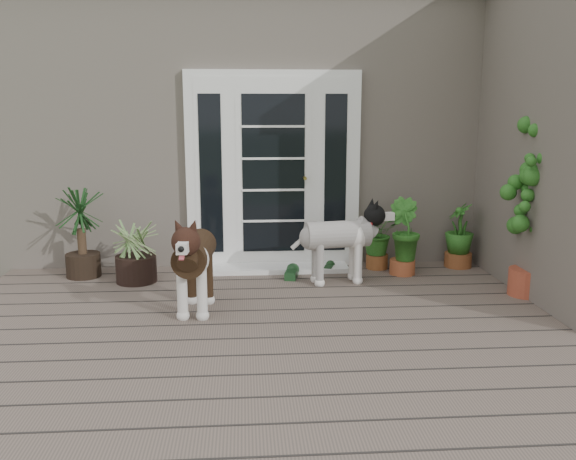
{
  "coord_description": "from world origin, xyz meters",
  "views": [
    {
      "loc": [
        -0.52,
        -4.07,
        1.88
      ],
      "look_at": [
        -0.1,
        1.75,
        0.7
      ],
      "focal_mm": 38.04,
      "sensor_mm": 36.0,
      "label": 1
    }
  ],
  "objects": [
    {
      "name": "sapling",
      "position": [
        2.15,
        1.33,
        1.03
      ],
      "size": [
        0.62,
        0.62,
        1.82
      ],
      "primitive_type": null,
      "rotation": [
        0.0,
        0.0,
        -0.18
      ],
      "color": "#185518",
      "rests_on": "deck"
    },
    {
      "name": "clog_right",
      "position": [
        0.4,
        2.34,
        0.16
      ],
      "size": [
        0.19,
        0.28,
        0.08
      ],
      "primitive_type": null,
      "rotation": [
        0.0,
        0.0,
        -0.31
      ],
      "color": "#143316",
      "rests_on": "deck"
    },
    {
      "name": "roof_main",
      "position": [
        0.0,
        4.65,
        3.2
      ],
      "size": [
        7.6,
        4.2,
        0.2
      ],
      "primitive_type": "cube",
      "color": "#2D2826",
      "rests_on": "house_main"
    },
    {
      "name": "spider_plant",
      "position": [
        -1.63,
        2.05,
        0.49
      ],
      "size": [
        0.81,
        0.81,
        0.73
      ],
      "primitive_type": null,
      "rotation": [
        0.0,
        0.0,
        -0.21
      ],
      "color": "#799159",
      "rests_on": "deck"
    },
    {
      "name": "yucca",
      "position": [
        -2.23,
        2.29,
        0.61
      ],
      "size": [
        0.85,
        0.85,
        0.98
      ],
      "primitive_type": null,
      "rotation": [
        0.0,
        0.0,
        -0.31
      ],
      "color": "black",
      "rests_on": "deck"
    },
    {
      "name": "deck",
      "position": [
        0.0,
        0.4,
        0.06
      ],
      "size": [
        6.2,
        4.6,
        0.12
      ],
      "primitive_type": "cube",
      "color": "#6B5B4C",
      "rests_on": "ground"
    },
    {
      "name": "brindle_dog",
      "position": [
        -0.95,
        1.08,
        0.51
      ],
      "size": [
        0.47,
        0.96,
        0.77
      ],
      "primitive_type": null,
      "rotation": [
        0.0,
        0.0,
        3.06
      ],
      "color": "#352213",
      "rests_on": "deck"
    },
    {
      "name": "door_unit",
      "position": [
        -0.2,
        2.6,
        1.19
      ],
      "size": [
        1.9,
        0.14,
        2.15
      ],
      "primitive_type": "cube",
      "color": "white",
      "rests_on": "deck"
    },
    {
      "name": "house_main",
      "position": [
        0.0,
        4.65,
        1.55
      ],
      "size": [
        7.4,
        4.0,
        3.1
      ],
      "primitive_type": "cube",
      "color": "#665E54",
      "rests_on": "ground"
    },
    {
      "name": "herb_b",
      "position": [
        1.16,
        2.14,
        0.42
      ],
      "size": [
        0.55,
        0.55,
        0.6
      ],
      "primitive_type": "imported",
      "rotation": [
        0.0,
        0.0,
        2.15
      ],
      "color": "#26601B",
      "rests_on": "deck"
    },
    {
      "name": "herb_a",
      "position": [
        0.94,
        2.4,
        0.41
      ],
      "size": [
        0.62,
        0.62,
        0.58
      ],
      "primitive_type": "imported",
      "rotation": [
        0.0,
        0.0,
        0.52
      ],
      "color": "#295F1B",
      "rests_on": "deck"
    },
    {
      "name": "herb_c",
      "position": [
        1.86,
        2.4,
        0.41
      ],
      "size": [
        0.42,
        0.42,
        0.58
      ],
      "primitive_type": "imported",
      "rotation": [
        0.0,
        0.0,
        4.57
      ],
      "color": "#164E16",
      "rests_on": "deck"
    },
    {
      "name": "white_dog",
      "position": [
        0.41,
        1.87,
        0.49
      ],
      "size": [
        0.93,
        0.51,
        0.73
      ],
      "primitive_type": null,
      "rotation": [
        0.0,
        0.0,
        -1.41
      ],
      "color": "silver",
      "rests_on": "deck"
    },
    {
      "name": "clog_left",
      "position": [
        -0.04,
        2.09,
        0.17
      ],
      "size": [
        0.23,
        0.37,
        0.1
      ],
      "primitive_type": null,
      "rotation": [
        0.0,
        0.0,
        -0.21
      ],
      "color": "#17391A",
      "rests_on": "deck"
    },
    {
      "name": "door_step",
      "position": [
        -0.2,
        2.4,
        0.14
      ],
      "size": [
        1.6,
        0.4,
        0.05
      ],
      "primitive_type": "cube",
      "color": "white",
      "rests_on": "deck"
    }
  ]
}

